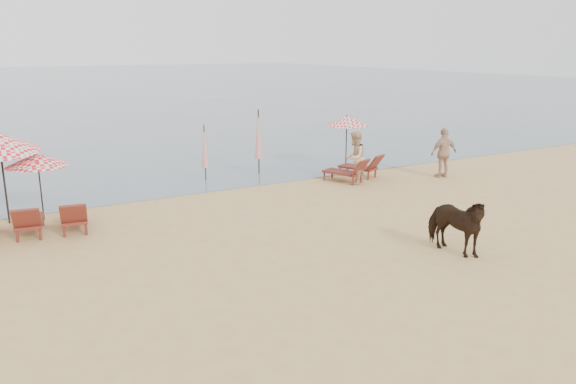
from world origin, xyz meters
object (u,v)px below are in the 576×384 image
lounger_cluster_left (5,223)px  cow (454,225)px  lounger_cluster_right (356,168)px  umbrella_open_right (347,120)px  beachgoer_right_b (444,153)px  umbrella_closed_left (205,147)px  beachgoer_right_a (355,158)px  umbrella_closed_right (259,135)px  umbrella_open_left_a (37,160)px

lounger_cluster_left → cow: cow is taller
lounger_cluster_right → umbrella_open_right: 2.59m
lounger_cluster_right → umbrella_open_right: (0.86, 1.85, 1.59)m
umbrella_open_right → beachgoer_right_b: umbrella_open_right is taller
umbrella_closed_left → cow: size_ratio=1.21×
beachgoer_right_a → umbrella_closed_left: bearing=-71.3°
umbrella_closed_left → umbrella_open_right: bearing=-8.2°
umbrella_closed_right → beachgoer_right_a: (2.37, -3.24, -0.61)m
umbrella_open_right → beachgoer_right_a: size_ratio=1.14×
umbrella_closed_left → umbrella_closed_right: umbrella_closed_right is taller
umbrella_closed_right → umbrella_open_right: bearing=-14.0°
lounger_cluster_right → beachgoer_right_b: size_ratio=1.20×
lounger_cluster_right → umbrella_open_left_a: bearing=155.2°
umbrella_closed_right → beachgoer_right_a: size_ratio=1.32×
lounger_cluster_left → umbrella_open_right: umbrella_open_right is taller
umbrella_open_left_a → beachgoer_right_a: (10.74, -0.86, -0.84)m
lounger_cluster_left → umbrella_closed_left: 8.09m
umbrella_open_right → cow: umbrella_open_right is taller
umbrella_open_left_a → beachgoer_right_b: 14.53m
cow → beachgoer_right_a: size_ratio=0.90×
umbrella_closed_left → beachgoer_right_a: size_ratio=1.09×
lounger_cluster_left → beachgoer_right_a: (11.83, 0.51, 0.53)m
umbrella_closed_left → lounger_cluster_right: bearing=-28.1°
lounger_cluster_left → beachgoer_right_b: bearing=7.8°
lounger_cluster_left → beachgoer_right_b: size_ratio=2.23×
umbrella_closed_left → umbrella_closed_right: bearing=1.2°
lounger_cluster_right → beachgoer_right_a: (-0.41, -0.48, 0.54)m
umbrella_closed_right → umbrella_open_left_a: bearing=-164.1°
lounger_cluster_left → lounger_cluster_right: 12.27m
lounger_cluster_right → beachgoer_right_a: bearing=-153.3°
lounger_cluster_right → beachgoer_right_a: beachgoer_right_a is taller
umbrella_open_left_a → beachgoer_right_b: bearing=-16.7°
beachgoer_right_a → beachgoer_right_b: bearing=129.8°
umbrella_closed_right → beachgoer_right_a: umbrella_closed_right is taller
beachgoer_right_a → umbrella_closed_right: bearing=-90.9°
lounger_cluster_right → beachgoer_right_b: bearing=-45.1°
lounger_cluster_left → umbrella_open_left_a: bearing=60.7°
beachgoer_right_b → lounger_cluster_right: bearing=-14.3°
cow → beachgoer_right_b: (5.89, 6.35, 0.22)m
lounger_cluster_left → cow: (9.59, -6.69, 0.30)m
umbrella_open_right → beachgoer_right_b: (2.40, -3.19, -1.06)m
umbrella_closed_left → beachgoer_right_a: (4.69, -3.19, -0.33)m
lounger_cluster_right → beachgoer_right_b: beachgoer_right_b is taller
umbrella_open_right → lounger_cluster_left: bearing=-174.2°
beachgoer_right_a → beachgoer_right_b: 3.76m
lounger_cluster_left → beachgoer_right_a: beachgoer_right_a is taller
lounger_cluster_right → umbrella_closed_right: size_ratio=0.90×
beachgoer_right_b → umbrella_closed_right: bearing=-26.2°
umbrella_open_left_a → cow: size_ratio=1.14×
lounger_cluster_left → umbrella_closed_right: bearing=30.7°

